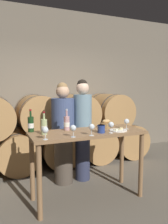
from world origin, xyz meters
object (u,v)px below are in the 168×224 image
blue_crock (101,129)px  wine_glass_left (73,128)px  bread_basket (106,124)px  cheese_plate (118,130)px  wine_bottle_white (44,127)px  tasting_table (87,142)px  person_right (83,128)px  wine_glass_far_left (45,130)px  wine_glass_center (92,127)px  wine_glass_far_right (127,122)px  person_left (63,133)px  wine_bottle_rose (67,123)px  wine_bottle_red (31,124)px  wine_glass_right (111,125)px

blue_crock → wine_glass_left: size_ratio=0.71×
bread_basket → cheese_plate: bearing=-82.2°
wine_bottle_white → tasting_table: bearing=-3.9°
person_right → wine_glass_far_left: bearing=-133.6°
wine_glass_center → wine_glass_far_right: size_ratio=1.00×
cheese_plate → wine_glass_left: wine_glass_left is taller
tasting_table → bread_basket: size_ratio=8.89×
person_right → cheese_plate: (0.22, -0.75, 0.09)m
person_right → wine_glass_far_right: person_right is taller
person_left → tasting_table: bearing=-76.0°
person_left → wine_bottle_rose: person_left is taller
wine_bottle_white → wine_bottle_red: bearing=119.7°
person_left → wine_glass_far_left: bearing=-119.2°
person_left → wine_bottle_red: 0.70m
wine_bottle_red → wine_glass_center: wine_bottle_red is taller
blue_crock → wine_bottle_white: bearing=164.3°
tasting_table → wine_bottle_rose: wine_bottle_rose is taller
wine_glass_far_left → wine_glass_left: 0.34m
wine_bottle_white → wine_glass_far_left: bearing=-99.9°
wine_bottle_rose → tasting_table: bearing=-39.4°
wine_glass_left → wine_glass_far_right: (0.87, 0.18, 0.00)m
wine_bottle_white → wine_glass_right: (0.82, -0.25, 0.01)m
wine_bottle_rose → wine_glass_far_right: wine_bottle_rose is taller
cheese_plate → wine_glass_far_left: size_ratio=1.62×
wine_bottle_red → bread_basket: (1.07, -0.13, -0.06)m
cheese_plate → wine_glass_left: size_ratio=1.62×
blue_crock → wine_glass_far_left: bearing=-174.1°
wine_bottle_red → person_left: bearing=32.2°
person_left → wine_glass_right: 0.95m
wine_bottle_rose → wine_glass_far_left: 0.58m
wine_bottle_red → wine_glass_far_left: (0.08, -0.50, 0.00)m
person_right → wine_bottle_red: (-0.89, -0.35, 0.18)m
wine_glass_far_right → wine_glass_far_left: bearing=-171.9°
person_left → person_right: person_right is taller
bread_basket → blue_crock: bearing=-128.4°
person_left → blue_crock: bearing=-70.2°
person_left → wine_bottle_rose: size_ratio=5.50×
tasting_table → wine_bottle_white: (-0.58, 0.04, 0.25)m
person_right → wine_glass_right: 0.85m
person_right → bread_basket: (0.18, -0.48, 0.13)m
wine_bottle_white → wine_glass_right: bearing=-17.2°
wine_bottle_red → wine_bottle_rose: 0.48m
blue_crock → wine_glass_left: 0.43m
cheese_plate → wine_glass_far_right: 0.22m
wine_glass_left → wine_glass_center: (0.24, -0.01, 0.00)m
wine_glass_left → wine_glass_right: same height
tasting_table → person_right: (0.18, 0.62, 0.08)m
wine_bottle_rose → wine_glass_far_left: size_ratio=1.99×
wine_bottle_red → wine_glass_left: bearing=-50.7°
tasting_table → blue_crock: (0.13, -0.16, 0.21)m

